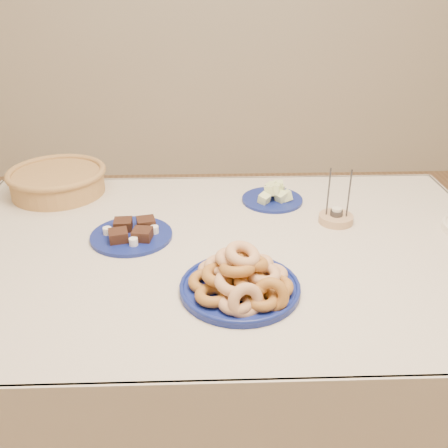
{
  "coord_description": "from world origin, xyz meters",
  "views": [
    {
      "loc": [
        -0.04,
        -1.3,
        1.49
      ],
      "look_at": [
        0.0,
        -0.05,
        0.85
      ],
      "focal_mm": 40.0,
      "sensor_mm": 36.0,
      "label": 1
    }
  ],
  "objects": [
    {
      "name": "wicker_basket",
      "position": [
        -0.6,
        0.42,
        0.8
      ],
      "size": [
        0.47,
        0.47,
        0.09
      ],
      "rotation": [
        0.0,
        0.0,
        0.43
      ],
      "color": "olive",
      "rests_on": "dining_table"
    },
    {
      "name": "brownie_plate",
      "position": [
        -0.28,
        0.06,
        0.76
      ],
      "size": [
        0.3,
        0.3,
        0.04
      ],
      "rotation": [
        0.0,
        0.0,
        0.23
      ],
      "color": "navy",
      "rests_on": "dining_table"
    },
    {
      "name": "dining_table",
      "position": [
        0.0,
        0.0,
        0.64
      ],
      "size": [
        1.71,
        1.11,
        0.75
      ],
      "color": "brown",
      "rests_on": "ground"
    },
    {
      "name": "donut_platter",
      "position": [
        0.04,
        -0.24,
        0.79
      ],
      "size": [
        0.37,
        0.37,
        0.14
      ],
      "rotation": [
        0.0,
        0.0,
        0.2
      ],
      "color": "navy",
      "rests_on": "dining_table"
    },
    {
      "name": "ground",
      "position": [
        0.0,
        0.0,
        0.0
      ],
      "size": [
        5.0,
        5.0,
        0.0
      ],
      "primitive_type": "plane",
      "color": "#936845",
      "rests_on": "ground"
    },
    {
      "name": "melon_plate",
      "position": [
        0.19,
        0.32,
        0.77
      ],
      "size": [
        0.25,
        0.25,
        0.07
      ],
      "rotation": [
        0.0,
        0.0,
        -0.15
      ],
      "color": "navy",
      "rests_on": "dining_table"
    },
    {
      "name": "candle_holder",
      "position": [
        0.37,
        0.14,
        0.77
      ],
      "size": [
        0.14,
        0.14,
        0.19
      ],
      "rotation": [
        0.0,
        0.0,
        -0.25
      ],
      "color": "tan",
      "rests_on": "dining_table"
    }
  ]
}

